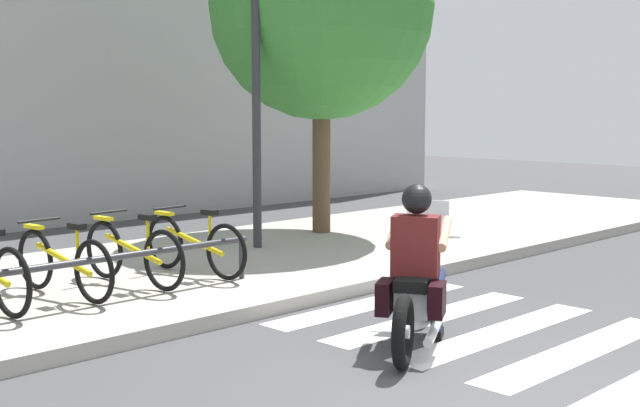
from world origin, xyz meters
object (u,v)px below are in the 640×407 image
at_px(motorcycle, 418,292).
at_px(bicycle_3, 63,263).
at_px(street_lamp, 256,89).
at_px(bicycle_5, 194,244).
at_px(tree_near_rack, 321,7).
at_px(bike_rack, 51,269).
at_px(rider, 417,253).
at_px(bicycle_4, 133,252).

relative_size(motorcycle, bicycle_3, 1.15).
xyz_separation_m(bicycle_3, street_lamp, (3.38, 0.94, 1.83)).
relative_size(bicycle_5, tree_near_rack, 0.32).
bearing_deg(bike_rack, street_lamp, 21.48).
bearing_deg(street_lamp, bicycle_3, -164.51).
distance_m(motorcycle, bicycle_3, 3.66).
height_order(bicycle_3, street_lamp, street_lamp).
distance_m(street_lamp, tree_near_rack, 2.11).
bearing_deg(bicycle_5, motorcycle, -88.47).
relative_size(rider, bicycle_5, 0.84).
distance_m(motorcycle, rider, 0.37).
bearing_deg(street_lamp, bicycle_5, -151.81).
relative_size(bicycle_4, street_lamp, 0.45).
height_order(bicycle_4, bike_rack, bicycle_4).
relative_size(rider, street_lamp, 0.38).
distance_m(bicycle_3, bicycle_4, 0.82).
bearing_deg(rider, street_lamp, 67.63).
xyz_separation_m(motorcycle, tree_near_rack, (3.30, 4.57, 3.14)).
bearing_deg(bicycle_5, rider, -89.71).
relative_size(rider, bicycle_3, 0.84).
bearing_deg(bicycle_4, rider, -75.70).
relative_size(rider, bicycle_4, 0.84).
height_order(motorcycle, street_lamp, street_lamp).
bearing_deg(bicycle_4, tree_near_rack, 17.63).
xyz_separation_m(bike_rack, tree_near_rack, (5.43, 1.89, 3.02)).
xyz_separation_m(bicycle_3, bicycle_5, (1.63, 0.00, -0.00)).
relative_size(bike_rack, street_lamp, 1.23).
relative_size(motorcycle, tree_near_rack, 0.37).
height_order(bicycle_5, bike_rack, bicycle_5).
distance_m(bicycle_4, bike_rack, 1.34).
bearing_deg(tree_near_rack, bike_rack, -160.81).
bearing_deg(street_lamp, rider, -112.37).
distance_m(bicycle_3, bicycle_5, 1.63).
xyz_separation_m(motorcycle, bicycle_3, (-1.72, 3.23, 0.05)).
bearing_deg(bicycle_5, bicycle_3, -180.00).
distance_m(bicycle_3, street_lamp, 3.95).
height_order(motorcycle, rider, rider).
xyz_separation_m(rider, bicycle_4, (-0.83, 3.27, -0.30)).
xyz_separation_m(motorcycle, rider, (-0.07, -0.04, 0.36)).
bearing_deg(rider, bike_rack, 127.16).
xyz_separation_m(bicycle_5, bike_rack, (-2.04, -0.55, 0.07)).
distance_m(rider, tree_near_rack, 6.35).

